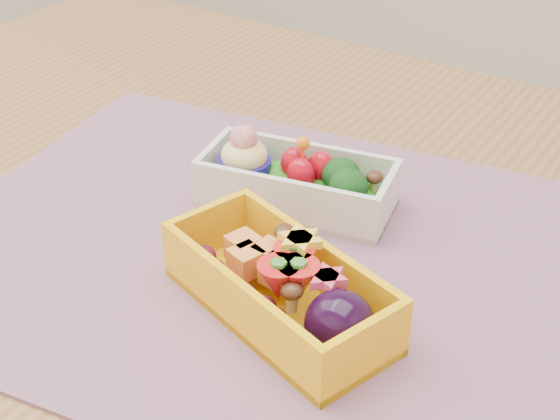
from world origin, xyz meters
The scene contains 4 objects.
table centered at (0.00, 0.00, 0.65)m, with size 1.20×0.80×0.75m.
placemat centered at (-0.03, -0.02, 0.75)m, with size 0.52×0.40×0.00m, color gray.
bento_white centered at (-0.05, 0.05, 0.77)m, with size 0.17×0.10×0.06m.
bento_yellow centered at (0.02, -0.08, 0.78)m, with size 0.19×0.12×0.06m.
Camera 1 is at (0.25, -0.43, 1.11)m, focal length 51.69 mm.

